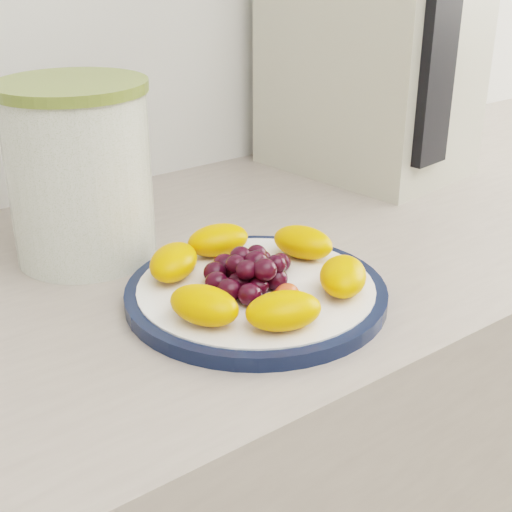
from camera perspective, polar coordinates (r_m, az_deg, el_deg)
counter at (r=1.15m, az=1.04°, el=-19.58°), size 3.50×0.60×0.90m
plate_rim at (r=0.74m, az=-0.00°, el=-3.00°), size 0.27×0.27×0.01m
plate_face at (r=0.74m, az=0.00°, el=-2.93°), size 0.25×0.25×0.02m
canister at (r=0.83m, az=-13.87°, el=6.14°), size 0.20×0.20×0.19m
canister_lid at (r=0.81m, az=-14.62°, el=13.01°), size 0.20×0.20×0.01m
appliance_body at (r=1.13m, az=9.06°, el=15.90°), size 0.24×0.32×0.37m
appliance_panel at (r=1.00m, az=14.26°, el=14.67°), size 0.06×0.03×0.27m
fruit_plate at (r=0.72m, az=-0.15°, el=-1.31°), size 0.23×0.23×0.04m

